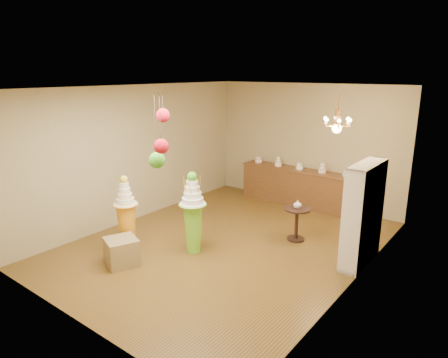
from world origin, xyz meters
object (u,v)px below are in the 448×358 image
Objects in this scene: round_table at (297,219)px; pedestal_orange at (127,221)px; pedestal_green at (193,218)px; sideboard at (298,186)px.

pedestal_orange is at bearing -133.69° from round_table.
pedestal_green is 2.10m from round_table.
round_table is at bearing -63.46° from sideboard.
round_table is (0.99, -1.99, -0.04)m from sideboard.
sideboard is at bearing 116.54° from round_table.
pedestal_green is at bearing 35.42° from pedestal_orange.
pedestal_orange is at bearing -106.36° from sideboard.
pedestal_green is 3.66m from sideboard.
sideboard is 4.53× the size of round_table.
pedestal_orange is 4.55m from sideboard.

